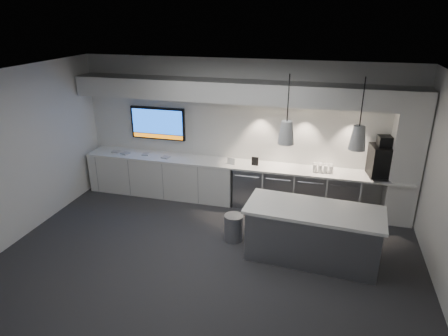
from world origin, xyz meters
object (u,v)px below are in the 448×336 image
(island, at_px, (312,234))
(bin, at_px, (234,227))
(wall_tv, at_px, (158,123))
(coffee_machine, at_px, (382,160))

(island, height_order, bin, island)
(wall_tv, distance_m, island, 4.22)
(wall_tv, relative_size, bin, 2.58)
(wall_tv, height_order, coffee_machine, wall_tv)
(wall_tv, distance_m, coffee_machine, 4.71)
(bin, bearing_deg, island, -9.99)
(wall_tv, bearing_deg, bin, -39.31)
(bin, height_order, coffee_machine, coffee_machine)
(bin, bearing_deg, wall_tv, 140.69)
(wall_tv, bearing_deg, island, -29.60)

